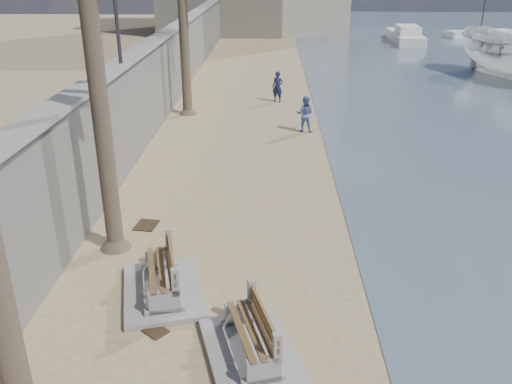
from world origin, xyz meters
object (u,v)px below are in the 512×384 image
object	(u,v)px
person_b	(305,112)
bench_far	(162,276)
person_a	(278,85)
yacht_far	(405,38)
bench_near	(251,337)
sailboat_west	(480,33)

from	to	relation	value
person_b	bench_far	bearing A→B (deg)	84.51
person_a	yacht_far	xyz separation A→B (m)	(11.58, 22.73, -0.54)
bench_near	person_a	xyz separation A→B (m)	(0.63, 19.52, 0.47)
person_b	sailboat_west	world-z (taller)	sailboat_west
sailboat_west	bench_far	bearing A→B (deg)	-116.75
yacht_far	person_b	bearing A→B (deg)	162.56
person_a	person_b	world-z (taller)	person_a
yacht_far	sailboat_west	distance (m)	8.71
bench_near	person_b	size ratio (longest dim) A/B	1.58
person_a	yacht_far	bearing A→B (deg)	83.26
person_a	sailboat_west	bearing A→B (deg)	73.78
bench_near	person_a	world-z (taller)	person_a
bench_far	sailboat_west	size ratio (longest dim) A/B	0.31
bench_near	person_a	size ratio (longest dim) A/B	1.49
bench_near	sailboat_west	distance (m)	50.11
bench_far	person_b	world-z (taller)	person_b
bench_near	sailboat_west	world-z (taller)	sailboat_west
bench_far	yacht_far	distance (m)	42.73
person_a	yacht_far	size ratio (longest dim) A/B	0.22
bench_near	yacht_far	xyz separation A→B (m)	(12.22, 42.25, -0.07)
bench_near	person_b	bearing A→B (deg)	83.06
bench_far	yacht_far	xyz separation A→B (m)	(14.23, 40.29, -0.09)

